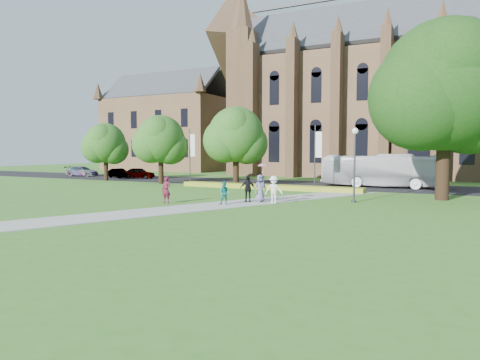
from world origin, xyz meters
The scene contains 23 objects.
ground centered at (0.00, 0.00, 0.00)m, with size 160.00×160.00×0.00m, color #3A7121.
road centered at (0.00, 20.00, 0.01)m, with size 160.00×10.00×0.02m, color black.
footpath centered at (0.00, 1.00, 0.02)m, with size 3.20×30.00×0.04m, color #B2B2A8.
flower_hedge centered at (-2.00, 13.20, 0.23)m, with size 18.00×1.40×0.45m, color gold.
cathedral centered at (10.00, 39.73, 12.98)m, with size 52.60×18.25×28.00m.
building_west centered at (-34.00, 42.00, 9.21)m, with size 22.00×14.00×18.30m.
streetlamp centered at (7.50, 6.50, 3.30)m, with size 0.44×0.44×5.24m.
large_tree centered at (13.00, 11.00, 8.37)m, with size 9.60×9.60×13.20m.
street_tree_0 centered at (-15.00, 14.00, 4.87)m, with size 5.20×5.20×7.50m.
street_tree_1 centered at (-6.00, 14.50, 5.22)m, with size 5.60×5.60×8.05m.
street_tree_2 centered at (-24.00, 15.00, 4.53)m, with size 4.80×4.80×6.95m.
banner_pole_0 centered at (2.11, 15.20, 3.39)m, with size 0.70×0.10×6.00m.
banner_pole_1 centered at (-11.89, 15.20, 3.39)m, with size 0.70×0.10×6.00m.
tour_coach centered at (7.46, 20.08, 1.67)m, with size 2.76×11.81×3.29m, color silver.
car_0 centered at (-22.83, 19.63, 0.72)m, with size 1.66×4.14×1.41m, color gray.
car_1 centered at (-25.66, 19.04, 0.64)m, with size 1.31×3.77×1.24m, color gray.
car_2 centered at (-33.43, 20.06, 0.71)m, with size 1.93×4.75×1.38m, color gray.
pedestrian_0 centered at (-3.98, 0.08, 0.96)m, with size 0.67×0.44×1.83m, color maroon.
pedestrian_1 centered at (0.10, 1.03, 0.82)m, with size 0.75×0.59×1.55m, color #18796F.
pedestrian_2 centered at (2.72, 3.26, 0.98)m, with size 1.21×0.70×1.87m, color white.
pedestrian_3 centered at (0.82, 3.07, 0.96)m, with size 1.08×0.45×1.84m, color black.
pedestrian_4 centered at (1.63, 3.45, 1.01)m, with size 0.94×0.61×1.93m, color slate.
parasol centered at (1.81, 3.55, 2.33)m, with size 0.81×0.81×0.71m, color #DF9DB7.
Camera 1 is at (13.80, -23.89, 3.68)m, focal length 32.00 mm.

